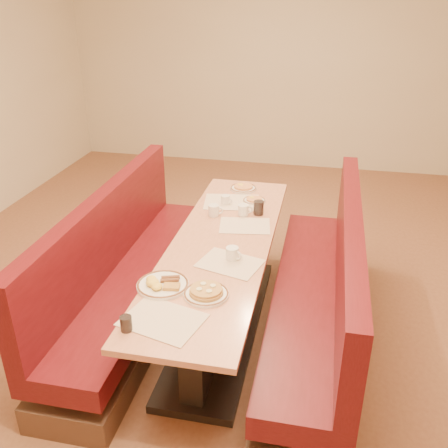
% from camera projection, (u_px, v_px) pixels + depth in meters
% --- Properties ---
extents(ground, '(8.00, 8.00, 0.00)m').
position_uv_depth(ground, '(221.00, 328.00, 3.88)').
color(ground, '#9E6647').
rests_on(ground, ground).
extents(room_envelope, '(6.04, 8.04, 2.82)m').
position_uv_depth(room_envelope, '(220.00, 72.00, 3.04)').
color(room_envelope, beige).
rests_on(room_envelope, ground).
extents(diner_table, '(0.70, 2.50, 0.75)m').
position_uv_depth(diner_table, '(221.00, 287.00, 3.72)').
color(diner_table, black).
rests_on(diner_table, ground).
extents(booth_left, '(0.55, 2.50, 1.05)m').
position_uv_depth(booth_left, '(129.00, 278.00, 3.86)').
color(booth_left, '#4C3326').
rests_on(booth_left, ground).
extents(booth_right, '(0.55, 2.50, 1.05)m').
position_uv_depth(booth_right, '(320.00, 300.00, 3.59)').
color(booth_right, '#4C3326').
rests_on(booth_right, ground).
extents(placemat_near_left, '(0.49, 0.42, 0.00)m').
position_uv_depth(placemat_near_left, '(163.00, 320.00, 2.74)').
color(placemat_near_left, beige).
rests_on(placemat_near_left, diner_table).
extents(placemat_near_right, '(0.46, 0.39, 0.00)m').
position_uv_depth(placemat_near_right, '(230.00, 263.00, 3.29)').
color(placemat_near_right, beige).
rests_on(placemat_near_right, diner_table).
extents(placemat_far_left, '(0.50, 0.40, 0.00)m').
position_uv_depth(placemat_far_left, '(232.00, 202.00, 4.21)').
color(placemat_far_left, beige).
rests_on(placemat_far_left, diner_table).
extents(placemat_far_right, '(0.42, 0.34, 0.00)m').
position_uv_depth(placemat_far_right, '(245.00, 226.00, 3.80)').
color(placemat_far_right, beige).
rests_on(placemat_far_right, diner_table).
extents(pancake_plate, '(0.27, 0.27, 0.06)m').
position_uv_depth(pancake_plate, '(206.00, 293.00, 2.95)').
color(pancake_plate, white).
rests_on(pancake_plate, diner_table).
extents(eggs_plate, '(0.32, 0.32, 0.06)m').
position_uv_depth(eggs_plate, '(162.00, 284.00, 3.03)').
color(eggs_plate, white).
rests_on(eggs_plate, diner_table).
extents(extra_plate_mid, '(0.19, 0.19, 0.04)m').
position_uv_depth(extra_plate_mid, '(254.00, 200.00, 4.23)').
color(extra_plate_mid, white).
rests_on(extra_plate_mid, diner_table).
extents(extra_plate_far, '(0.24, 0.24, 0.05)m').
position_uv_depth(extra_plate_far, '(243.00, 188.00, 4.47)').
color(extra_plate_far, white).
rests_on(extra_plate_far, diner_table).
extents(coffee_mug_a, '(0.12, 0.08, 0.09)m').
position_uv_depth(coffee_mug_a, '(233.00, 254.00, 3.32)').
color(coffee_mug_a, white).
rests_on(coffee_mug_a, diner_table).
extents(coffee_mug_b, '(0.12, 0.08, 0.09)m').
position_uv_depth(coffee_mug_b, '(214.00, 210.00, 3.96)').
color(coffee_mug_b, white).
rests_on(coffee_mug_b, diner_table).
extents(coffee_mug_c, '(0.12, 0.09, 0.09)m').
position_uv_depth(coffee_mug_c, '(244.00, 210.00, 3.96)').
color(coffee_mug_c, white).
rests_on(coffee_mug_c, diner_table).
extents(coffee_mug_d, '(0.10, 0.07, 0.08)m').
position_uv_depth(coffee_mug_d, '(226.00, 200.00, 4.17)').
color(coffee_mug_d, white).
rests_on(coffee_mug_d, diner_table).
extents(soda_tumbler_near, '(0.06, 0.06, 0.09)m').
position_uv_depth(soda_tumbler_near, '(126.00, 324.00, 2.64)').
color(soda_tumbler_near, black).
rests_on(soda_tumbler_near, diner_table).
extents(soda_tumbler_mid, '(0.08, 0.08, 0.11)m').
position_uv_depth(soda_tumbler_mid, '(259.00, 208.00, 3.98)').
color(soda_tumbler_mid, black).
rests_on(soda_tumbler_mid, diner_table).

